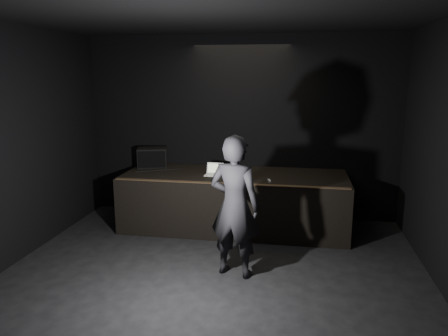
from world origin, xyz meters
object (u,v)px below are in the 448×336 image
Objects in this scene: person at (235,206)px; beer_can at (225,171)px; stage_riser at (235,201)px; stage_monitor at (152,157)px; laptop at (214,172)px.

beer_can is at bearing -62.06° from person.
stage_riser is 1.99m from person.
stage_riser is at bearing -67.48° from person.
beer_can reaches higher than stage_riser.
stage_monitor is at bearing 168.15° from stage_riser.
person is at bearing -67.52° from laptop.
beer_can is (1.51, -0.48, -0.10)m from stage_monitor.
stage_riser is 24.37× the size of beer_can.
laptop is 1.90× the size of beer_can.
stage_monitor is (-1.67, 0.35, 0.68)m from stage_riser.
stage_riser is at bearing 39.02° from beer_can.
beer_can is 0.08× the size of person.
person is (1.95, -2.26, -0.19)m from stage_monitor.
person is (0.28, -1.91, 0.49)m from stage_riser.
laptop reaches higher than beer_can.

